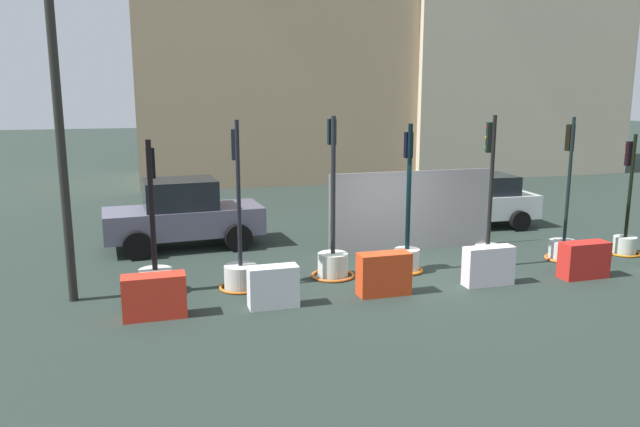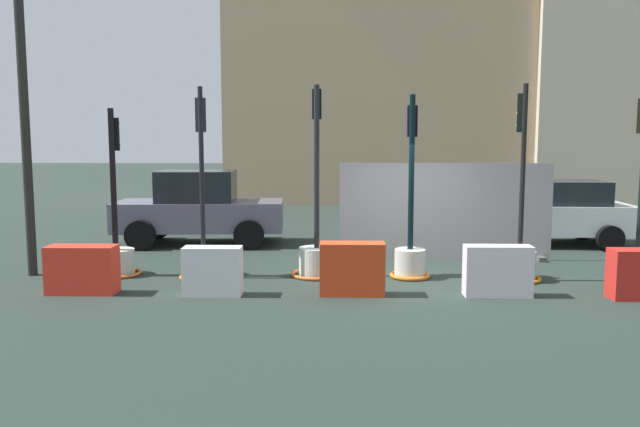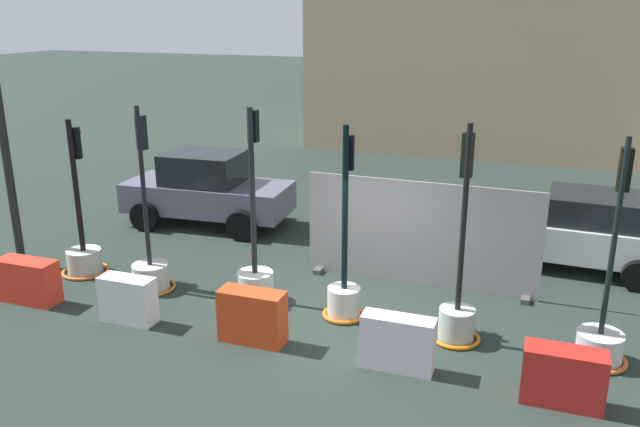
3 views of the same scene
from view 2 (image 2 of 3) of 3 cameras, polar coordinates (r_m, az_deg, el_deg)
name	(u,v)px [view 2 (image 2 of 3)]	position (r m, az deg, el deg)	size (l,w,h in m)	color
ground_plane	(418,279)	(11.98, 8.85, -5.86)	(120.00, 120.00, 0.00)	#26322C
traffic_light_0	(116,251)	(12.72, -17.99, -3.24)	(0.95, 0.95, 3.18)	beige
traffic_light_1	(203,252)	(12.04, -10.51, -3.46)	(0.92, 0.92, 3.55)	beige
traffic_light_2	(317,248)	(12.00, -0.30, -3.18)	(0.98, 0.98, 3.60)	silver
traffic_light_3	(410,246)	(11.97, 8.17, -2.97)	(0.76, 0.76, 3.41)	silver
traffic_light_4	(520,249)	(12.18, 17.63, -3.06)	(0.80, 0.80, 3.59)	#ACB4A9
traffic_light_5	(637,256)	(13.01, 26.78, -3.43)	(0.88, 0.88, 3.52)	silver
construction_barrier_0	(82,270)	(11.39, -20.72, -4.77)	(1.15, 0.47, 0.81)	red
construction_barrier_1	(213,271)	(10.69, -9.69, -5.16)	(0.97, 0.41, 0.82)	silver
construction_barrier_2	(352,269)	(10.57, 2.93, -5.02)	(1.09, 0.45, 0.88)	red
construction_barrier_3	(498,271)	(10.88, 15.79, -5.02)	(1.11, 0.38, 0.85)	silver
car_grey_saloon	(199,208)	(15.96, -10.87, 0.45)	(4.21, 2.29, 1.83)	slate
car_white_van	(547,213)	(16.61, 19.86, 0.07)	(4.24, 2.25, 1.59)	silver
building_main_facade	(416,35)	(29.04, 8.68, 15.67)	(16.65, 7.11, 14.33)	tan
street_lamp_post	(23,84)	(13.16, -25.31, 10.58)	(0.36, 0.36, 6.28)	black
site_fence_panel	(445,214)	(13.81, 11.25, -0.01)	(4.55, 0.50, 2.10)	#A19C9F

